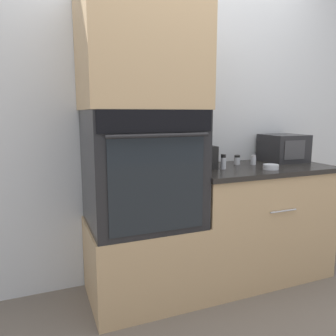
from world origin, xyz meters
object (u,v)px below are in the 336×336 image
Objects in this scene: wall_oven at (142,168)px; microwave at (283,148)px; knife_block at (207,157)px; condiment_jar_near at (223,162)px; bowl at (271,167)px; condiment_jar_far at (253,160)px; condiment_jar_mid at (237,160)px.

wall_oven reaches higher than microwave.
condiment_jar_near is (0.09, -0.08, -0.03)m from knife_block.
condiment_jar_far reaches higher than bowl.
condiment_jar_far is at bearing -27.74° from condiment_jar_mid.
knife_block is at bearing -174.26° from microwave.
wall_oven is 0.94m from condiment_jar_far.
bowl is 0.34m from condiment_jar_near.
microwave reaches higher than condiment_jar_mid.
condiment_jar_mid is 0.98× the size of condiment_jar_far.
condiment_jar_mid is at bearing -179.26° from microwave.
wall_oven reaches higher than bowl.
condiment_jar_near is at bearing -145.78° from condiment_jar_mid.
condiment_jar_mid is (-0.46, -0.01, -0.08)m from microwave.
condiment_jar_near is at bearing -167.25° from microwave.
knife_block is at bearing 139.66° from condiment_jar_near.
wall_oven is 0.61m from condiment_jar_near.
microwave reaches higher than bowl.
microwave is 3.04× the size of condiment_jar_near.
condiment_jar_near is at bearing -164.98° from condiment_jar_far.
condiment_jar_mid is at bearing 13.07° from knife_block.
microwave is at bearing 10.57° from condiment_jar_far.
bowl is at bearing -71.18° from condiment_jar_mid.
condiment_jar_mid is 0.13m from condiment_jar_far.
microwave is at bearing 0.74° from condiment_jar_mid.
bowl is (0.92, -0.16, -0.03)m from wall_oven.
microwave is 0.47m from condiment_jar_mid.
bowl is 1.04× the size of condiment_jar_near.
bowl is at bearing -28.06° from knife_block.
wall_oven reaches higher than condiment_jar_near.
microwave is 0.47m from bowl.
wall_oven is 0.52m from knife_block.
microwave is at bearing 5.95° from wall_oven.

